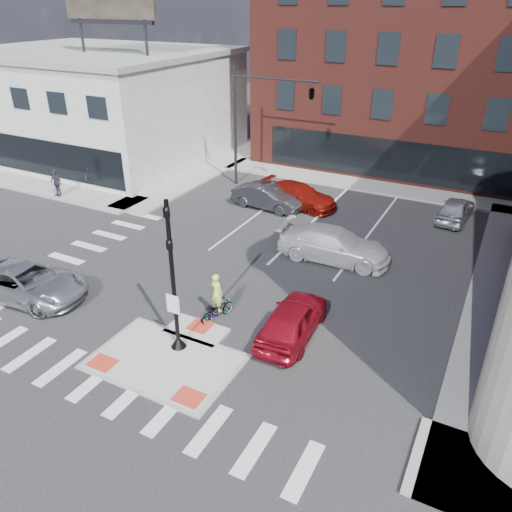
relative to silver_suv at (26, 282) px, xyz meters
The scene contains 19 objects.
ground 8.15m from the silver_suv, ahead, with size 120.00×120.00×0.00m, color #28282B.
refuge_island 8.16m from the silver_suv, ahead, with size 5.40×4.65×0.13m.
sidewalk_nw 17.31m from the silver_suv, 120.04° to the left, with size 23.50×20.50×0.15m.
sidewalk_e 21.25m from the silver_suv, 27.13° to the left, with size 3.00×24.00×0.15m, color gray.
sidewalk_n 24.37m from the silver_suv, 62.89° to the left, with size 26.00×3.00×0.15m, color gray.
building_nw 24.32m from the silver_suv, 125.20° to the left, with size 20.40×16.40×14.40m.
building_n 34.29m from the silver_suv, 70.68° to the left, with size 24.40×18.40×15.50m.
building_far_left 52.02m from the silver_suv, 85.46° to the left, with size 10.00×12.00×10.00m, color slate.
signal_pole 8.26m from the silver_suv, ahead, with size 0.60×0.60×5.98m.
mast_arm_signal 19.07m from the silver_suv, 75.33° to the left, with size 6.10×2.24×8.00m.
silver_suv is the anchor object (origin of this frame).
red_sedan 11.95m from the silver_suv, 13.87° to the left, with size 1.81×4.51×1.54m, color maroon.
white_pickup 14.61m from the silver_suv, 42.19° to the left, with size 2.34×5.75×1.67m, color white.
bg_car_dark 15.24m from the silver_suv, 71.98° to the left, with size 1.60×4.59×1.51m, color #26262B.
bg_car_silver 23.79m from the silver_suv, 49.12° to the left, with size 1.68×4.17×1.42m, color silver.
bg_car_red 16.91m from the silver_suv, 68.11° to the left, with size 2.09×5.14×1.49m, color maroon.
cyclist 8.74m from the silver_suv, 16.54° to the left, with size 1.05×1.79×2.15m.
pedestrian_a 13.93m from the silver_suv, 122.96° to the left, with size 0.73×0.57×1.51m, color black.
pedestrian_b 12.92m from the silver_suv, 131.41° to the left, with size 1.04×0.43×1.77m, color #37323D.
Camera 1 is at (9.72, -11.80, 11.99)m, focal length 35.00 mm.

